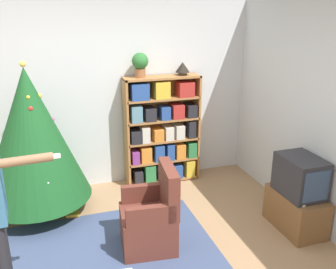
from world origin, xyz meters
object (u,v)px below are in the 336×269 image
(bookshelf, at_px, (162,133))
(table_lamp, at_px, (183,68))
(television, at_px, (300,176))
(armchair, at_px, (152,219))
(christmas_tree, at_px, (32,135))
(potted_plant, at_px, (140,63))

(bookshelf, bearing_deg, table_lamp, 1.44)
(television, height_order, armchair, armchair)
(television, distance_m, armchair, 1.74)
(bookshelf, height_order, christmas_tree, christmas_tree)
(christmas_tree, height_order, table_lamp, christmas_tree)
(television, xyz_separation_m, potted_plant, (-1.40, 1.71, 1.09))
(armchair, height_order, table_lamp, table_lamp)
(table_lamp, bearing_deg, armchair, -120.47)
(television, bearing_deg, armchair, 173.52)
(christmas_tree, height_order, potted_plant, christmas_tree)
(table_lamp, bearing_deg, christmas_tree, -169.24)
(bookshelf, bearing_deg, christmas_tree, -167.69)
(christmas_tree, relative_size, armchair, 2.07)
(christmas_tree, distance_m, potted_plant, 1.66)
(armchair, height_order, potted_plant, potted_plant)
(television, xyz_separation_m, christmas_tree, (-2.84, 1.32, 0.36))
(potted_plant, bearing_deg, armchair, -100.83)
(christmas_tree, xyz_separation_m, potted_plant, (1.44, 0.39, 0.73))
(bookshelf, xyz_separation_m, armchair, (-0.59, -1.51, -0.43))
(television, xyz_separation_m, table_lamp, (-0.80, 1.71, 1.00))
(christmas_tree, bearing_deg, television, -24.91)
(bookshelf, xyz_separation_m, potted_plant, (-0.30, 0.01, 1.01))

